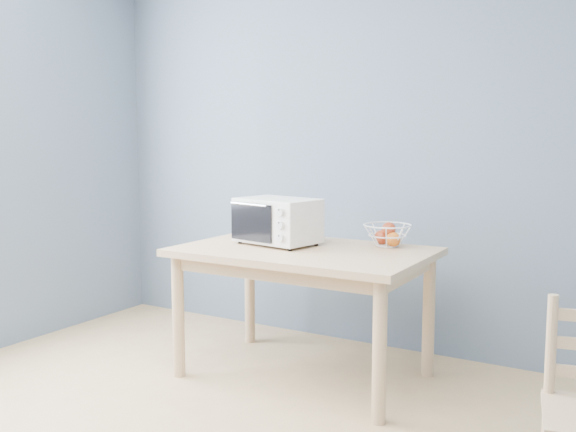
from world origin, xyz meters
The scene contains 4 objects.
room centered at (0.00, 0.00, 1.30)m, with size 4.01×4.51×2.61m.
dining_table centered at (-0.04, 1.50, 0.65)m, with size 1.40×0.90×0.75m.
toaster_oven centered at (-0.27, 1.55, 0.89)m, with size 0.51×0.40×0.27m.
fruit_basket centered at (0.34, 1.81, 0.82)m, with size 0.35×0.35×0.14m.
Camera 1 is at (1.70, -1.64, 1.36)m, focal length 40.00 mm.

